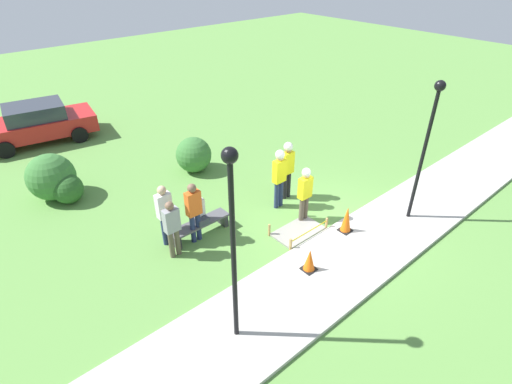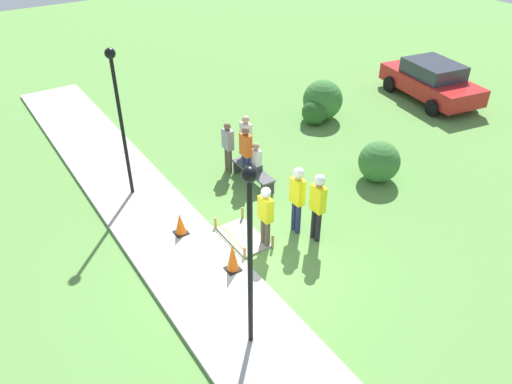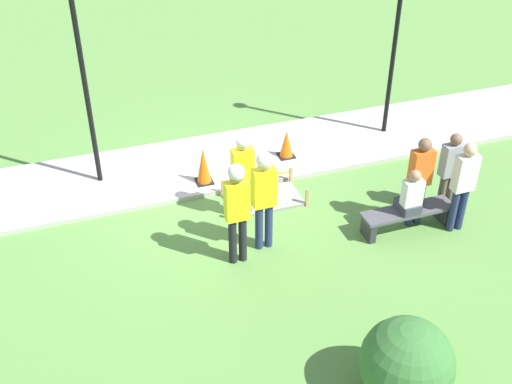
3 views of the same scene
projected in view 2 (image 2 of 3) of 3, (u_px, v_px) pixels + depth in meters
ground_plane at (247, 266)px, 12.14m from camera, size 60.00×60.00×0.00m
sidewalk at (205, 282)px, 11.59m from camera, size 28.00×2.31×0.10m
wet_concrete_patch at (243, 237)px, 13.01m from camera, size 1.50×0.89×0.38m
traffic_cone_near_patch at (180, 224)px, 12.89m from camera, size 0.34×0.34×0.62m
traffic_cone_far_patch at (233, 257)px, 11.67m from camera, size 0.34×0.34×0.79m
park_bench at (253, 173)px, 15.16m from camera, size 1.76×0.44×0.44m
person_seated_on_bench at (255, 160)px, 14.90m from camera, size 0.36×0.44×0.89m
worker_supervisor at (297, 193)px, 12.65m from camera, size 0.40×0.28×1.95m
worker_assistant at (318, 201)px, 12.36m from camera, size 0.40×0.28×1.95m
worker_trainee at (266, 212)px, 12.23m from camera, size 0.40×0.25×1.75m
bystander_in_orange_shirt at (246, 151)px, 14.85m from camera, size 0.40×0.24×1.81m
bystander_in_gray_shirt at (246, 139)px, 15.49m from camera, size 0.40×0.24×1.81m
bystander_in_white_shirt at (228, 145)px, 15.36m from camera, size 0.40×0.22×1.68m
lamppost_near at (250, 237)px, 8.68m from camera, size 0.28×0.28×4.07m
lamppost_far at (118, 105)px, 13.16m from camera, size 0.28×0.28×4.28m
parked_car_red at (431, 80)px, 20.28m from camera, size 4.59×2.67×1.56m
shrub_rounded_near at (379, 162)px, 15.11m from camera, size 1.26×1.26×1.26m
shrub_rounded_mid at (323, 100)px, 18.76m from camera, size 1.50×1.50×1.50m
shrub_rounded_far at (315, 112)px, 18.48m from camera, size 0.95×0.95×0.95m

